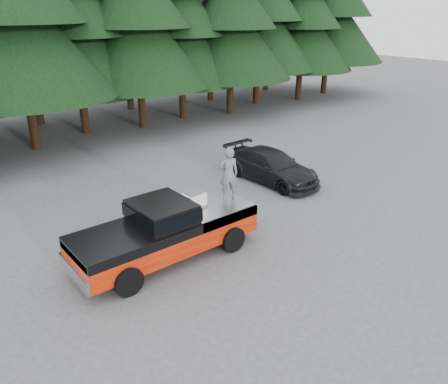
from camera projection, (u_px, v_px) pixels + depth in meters
ground at (209, 244)px, 14.53m from camera, size 120.00×120.00×0.00m
pickup_truck at (166, 238)px, 13.50m from camera, size 6.00×2.04×1.33m
truck_cab at (162, 211)px, 13.07m from camera, size 1.66×1.90×0.59m
air_compressor at (194, 200)px, 13.99m from camera, size 0.69×0.59×0.44m
man_on_bed at (229, 174)px, 14.30m from camera, size 0.77×0.66×1.79m
parked_car at (271, 166)px, 19.55m from camera, size 2.12×4.86×1.39m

